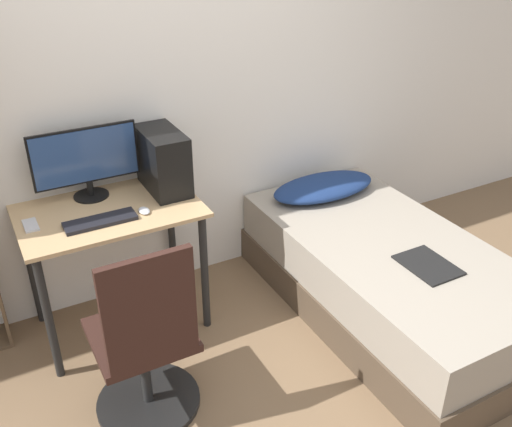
{
  "coord_description": "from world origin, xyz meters",
  "views": [
    {
      "loc": [
        -1.08,
        -1.58,
        2.21
      ],
      "look_at": [
        0.18,
        0.75,
        0.75
      ],
      "focal_mm": 40.0,
      "sensor_mm": 36.0,
      "label": 1
    }
  ],
  "objects_px": {
    "pc_tower": "(163,161)",
    "keyboard": "(100,221)",
    "monitor": "(86,160)",
    "bed": "(386,277)",
    "office_chair": "(146,353)"
  },
  "relations": [
    {
      "from": "office_chair",
      "to": "keyboard",
      "type": "relative_size",
      "value": 2.7
    },
    {
      "from": "pc_tower",
      "to": "bed",
      "type": "bearing_deg",
      "value": -34.29
    },
    {
      "from": "bed",
      "to": "office_chair",
      "type": "bearing_deg",
      "value": -176.45
    },
    {
      "from": "office_chair",
      "to": "bed",
      "type": "xyz_separation_m",
      "value": [
        1.51,
        0.09,
        -0.14
      ]
    },
    {
      "from": "office_chair",
      "to": "keyboard",
      "type": "xyz_separation_m",
      "value": [
        0.0,
        0.61,
        0.39
      ]
    },
    {
      "from": "bed",
      "to": "pc_tower",
      "type": "xyz_separation_m",
      "value": [
        -1.08,
        0.74,
        0.7
      ]
    },
    {
      "from": "bed",
      "to": "keyboard",
      "type": "xyz_separation_m",
      "value": [
        -1.51,
        0.52,
        0.53
      ]
    },
    {
      "from": "monitor",
      "to": "keyboard",
      "type": "height_order",
      "value": "monitor"
    },
    {
      "from": "pc_tower",
      "to": "keyboard",
      "type": "bearing_deg",
      "value": -153.38
    },
    {
      "from": "monitor",
      "to": "pc_tower",
      "type": "bearing_deg",
      "value": -14.85
    },
    {
      "from": "monitor",
      "to": "bed",
      "type": "bearing_deg",
      "value": -29.68
    },
    {
      "from": "pc_tower",
      "to": "office_chair",
      "type": "bearing_deg",
      "value": -117.72
    },
    {
      "from": "bed",
      "to": "pc_tower",
      "type": "height_order",
      "value": "pc_tower"
    },
    {
      "from": "office_chair",
      "to": "keyboard",
      "type": "distance_m",
      "value": 0.73
    },
    {
      "from": "office_chair",
      "to": "pc_tower",
      "type": "xyz_separation_m",
      "value": [
        0.44,
        0.83,
        0.56
      ]
    }
  ]
}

